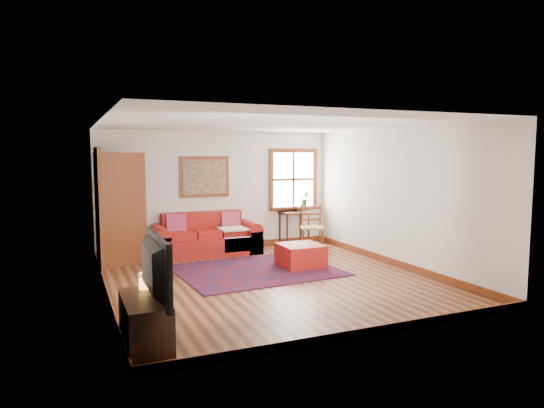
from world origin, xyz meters
name	(u,v)px	position (x,y,z in m)	size (l,w,h in m)	color
ground	(268,279)	(0.00, 0.00, 0.00)	(5.50, 5.50, 0.00)	#442012
room_envelope	(268,178)	(0.00, 0.02, 1.65)	(5.04, 5.54, 2.52)	silver
window	(295,186)	(1.78, 2.70, 1.31)	(1.18, 0.20, 1.38)	white
doorway	(114,209)	(-2.21, 1.78, 1.07)	(0.89, 1.08, 2.14)	black
framed_artwork	(205,177)	(-0.30, 2.71, 1.55)	(1.05, 0.07, 0.85)	brown
persian_rug	(257,270)	(0.03, 0.61, 0.01)	(2.66, 2.13, 0.02)	#620E13
red_leather_sofa	(206,240)	(-0.40, 2.33, 0.28)	(2.14, 0.88, 0.84)	#A41B15
red_ottoman	(301,256)	(0.86, 0.56, 0.21)	(0.72, 0.72, 0.41)	#A41B15
side_table	(294,217)	(1.68, 2.53, 0.62)	(0.62, 0.47, 0.75)	#321B10
ladder_back_chair	(312,225)	(1.76, 1.85, 0.53)	(0.58, 0.57, 0.97)	tan
media_cabinet	(145,323)	(-2.27, -2.06, 0.27)	(0.44, 0.98, 0.54)	#321B10
television	(147,268)	(-2.25, -2.13, 0.87)	(1.16, 0.15, 0.67)	black
candle_hurricane	(144,281)	(-2.22, -1.69, 0.62)	(0.12, 0.12, 0.18)	silver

